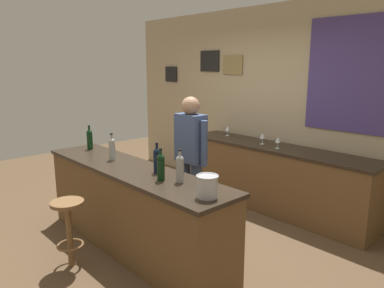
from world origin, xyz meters
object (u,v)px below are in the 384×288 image
object	(u,v)px
wine_bottle_e	(180,168)
wine_glass_a	(228,129)
wine_bottle_c	(157,159)
ice_bucket	(207,186)
bartender	(191,155)
wine_glass_c	(278,140)
wine_bottle_b	(112,148)
bar_stool	(69,223)
wine_glass_b	(262,136)
wine_bottle_a	(90,139)
wine_bottle_d	(161,166)

from	to	relation	value
wine_bottle_e	wine_glass_a	xyz separation A→B (m)	(-1.25, 2.05, -0.05)
wine_bottle_c	ice_bucket	xyz separation A→B (m)	(0.83, -0.12, -0.04)
bartender	wine_bottle_c	distance (m)	0.73
wine_glass_c	wine_bottle_b	bearing A→B (deg)	-114.75
bar_stool	wine_bottle_b	distance (m)	0.94
bartender	wine_bottle_b	world-z (taller)	bartender
wine_bottle_b	wine_glass_a	size ratio (longest dim) A/B	1.97
wine_bottle_b	ice_bucket	distance (m)	1.57
bar_stool	bartender	bearing A→B (deg)	81.33
wine_glass_b	wine_glass_a	bearing A→B (deg)	172.28
wine_bottle_b	wine_bottle_e	size ratio (longest dim) A/B	1.00
bar_stool	wine_bottle_c	size ratio (longest dim) A/B	2.22
wine_bottle_a	wine_glass_c	bearing A→B (deg)	50.15
wine_glass_b	ice_bucket	bearing A→B (deg)	-64.66
wine_bottle_c	wine_bottle_e	world-z (taller)	same
bar_stool	wine_glass_b	world-z (taller)	wine_glass_b
bartender	bar_stool	bearing A→B (deg)	-98.67
wine_bottle_e	wine_glass_c	xyz separation A→B (m)	(-0.22, 1.89, -0.05)
wine_bottle_b	ice_bucket	size ratio (longest dim) A/B	1.63
bar_stool	wine_bottle_b	xyz separation A→B (m)	(-0.27, 0.68, 0.60)
wine_bottle_e	bartender	bearing A→B (deg)	131.42
wine_bottle_a	wine_bottle_e	size ratio (longest dim) A/B	1.00
wine_bottle_a	wine_glass_a	distance (m)	2.09
wine_bottle_e	ice_bucket	bearing A→B (deg)	-12.32
wine_bottle_b	wine_glass_a	xyz separation A→B (m)	(-0.13, 2.09, -0.05)
bartender	wine_bottle_d	bearing A→B (deg)	-59.90
wine_glass_c	bartender	bearing A→B (deg)	-108.67
bartender	wine_bottle_d	xyz separation A→B (m)	(0.46, -0.80, 0.12)
wine_bottle_d	wine_bottle_e	size ratio (longest dim) A/B	1.00
bar_stool	wine_bottle_b	size ratio (longest dim) A/B	2.22
bar_stool	wine_bottle_a	xyz separation A→B (m)	(-0.93, 0.75, 0.60)
bar_stool	wine_bottle_e	bearing A→B (deg)	40.62
bartender	wine_glass_a	xyz separation A→B (m)	(-0.62, 1.34, 0.07)
wine_bottle_c	ice_bucket	world-z (taller)	wine_bottle_c
wine_bottle_a	wine_glass_b	xyz separation A→B (m)	(1.25, 1.92, -0.05)
wine_bottle_b	wine_bottle_d	bearing A→B (deg)	-3.20
wine_bottle_c	wine_glass_b	distance (m)	1.93
wine_bottle_d	wine_glass_a	distance (m)	2.41
wine_bottle_c	wine_glass_c	distance (m)	1.87
ice_bucket	wine_glass_c	world-z (taller)	ice_bucket
wine_glass_a	wine_glass_b	world-z (taller)	same
wine_bottle_b	wine_bottle_c	xyz separation A→B (m)	(0.74, 0.07, 0.00)
wine_bottle_a	wine_bottle_b	bearing A→B (deg)	-6.13
wine_bottle_a	wine_glass_c	distance (m)	2.42
bartender	ice_bucket	world-z (taller)	bartender
bar_stool	wine_bottle_d	world-z (taller)	wine_bottle_d
bar_stool	wine_bottle_d	xyz separation A→B (m)	(0.68, 0.62, 0.60)
wine_bottle_a	wine_bottle_c	xyz separation A→B (m)	(1.40, -0.00, 0.00)
ice_bucket	wine_glass_a	xyz separation A→B (m)	(-1.70, 2.15, -0.01)
wine_bottle_b	wine_bottle_e	world-z (taller)	same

